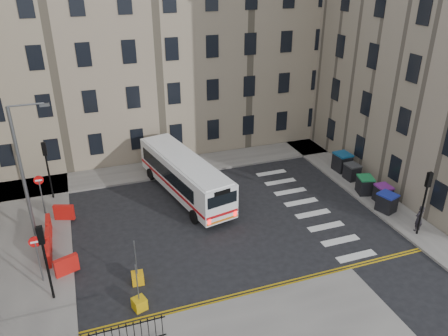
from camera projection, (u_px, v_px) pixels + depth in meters
ground at (249, 215)px, 28.38m from camera, size 120.00×120.00×0.00m
pavement_north at (135, 173)px, 33.84m from camera, size 36.00×3.20×0.15m
pavement_east at (335, 169)px, 34.46m from camera, size 2.40×26.00×0.15m
pavement_west at (17, 249)px, 24.97m from camera, size 6.00×22.00×0.15m
terrace_north at (100, 46)px, 35.69m from camera, size 38.30×10.80×17.20m
traffic_light_east at (426, 194)px, 25.06m from camera, size 0.28×0.22×4.10m
traffic_light_nw at (47, 162)px, 29.03m from camera, size 0.28×0.22×4.10m
traffic_light_sw at (44, 252)px, 20.12m from camera, size 0.28×0.22×4.10m
streetlamp at (22, 172)px, 24.27m from camera, size 0.50×0.22×8.14m
no_entry_north at (40, 187)px, 27.53m from camera, size 0.60×0.08×3.00m
no_entry_south at (37, 250)px, 21.58m from camera, size 0.60×0.08×3.00m
roadworks_barriers at (55, 238)px, 24.95m from camera, size 1.66×6.26×1.00m
bus at (184, 174)px, 30.17m from camera, size 4.36×10.44×2.77m
wheelie_bin_a at (387, 202)px, 28.35m from camera, size 1.28×1.37×1.25m
wheelie_bin_b at (383, 194)px, 29.48m from camera, size 0.94×1.08×1.18m
wheelie_bin_c at (365, 185)px, 30.52m from camera, size 1.26×1.36×1.25m
wheelie_bin_d at (352, 172)px, 32.48m from camera, size 0.98×1.12×1.20m
wheelie_bin_e at (342, 162)px, 33.78m from camera, size 1.19×1.35×1.42m
pedestrian at (419, 218)px, 26.19m from camera, size 0.68×0.51×1.70m
bollard_yellow at (138, 278)px, 22.36m from camera, size 0.64×0.64×0.60m
bollard_chevron at (139, 304)px, 20.69m from camera, size 0.75×0.75×0.60m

